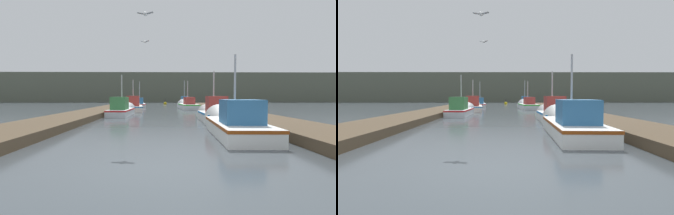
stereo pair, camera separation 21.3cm
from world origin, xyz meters
TOP-DOWN VIEW (x-y plane):
  - ground_plane at (0.00, 0.00)m, footprint 200.00×200.00m
  - dock_left at (-5.48, 16.00)m, footprint 2.74×40.00m
  - dock_right at (5.48, 16.00)m, footprint 2.74×40.00m
  - distant_shore_ridge at (0.00, 60.21)m, footprint 120.00×16.00m
  - fishing_boat_0 at (2.82, 5.38)m, footprint 1.95×6.35m
  - fishing_boat_1 at (3.00, 10.30)m, footprint 1.44×4.65m
  - fishing_boat_2 at (-3.15, 15.27)m, footprint 1.58×5.66m
  - fishing_boat_3 at (-2.88, 20.41)m, footprint 2.18×5.25m
  - fishing_boat_4 at (2.81, 24.53)m, footprint 2.06×6.25m
  - fishing_boat_5 at (-3.00, 29.04)m, footprint 1.85×4.81m
  - fishing_boat_6 at (3.18, 32.87)m, footprint 1.78×6.06m
  - mooring_piling_0 at (-4.31, 19.41)m, footprint 0.35×0.35m
  - mooring_piling_1 at (-4.20, 36.73)m, footprint 0.31×0.31m
  - channel_buoy at (0.46, 38.87)m, footprint 0.55×0.55m
  - seagull_lead at (-0.61, 3.78)m, footprint 0.56×0.30m
  - seagull_1 at (-1.09, 11.13)m, footprint 0.54×0.37m

SIDE VIEW (x-z plane):
  - ground_plane at x=0.00m, z-range 0.00..0.00m
  - channel_buoy at x=0.46m, z-range -0.37..0.68m
  - dock_left at x=-5.48m, z-range 0.00..0.36m
  - dock_right at x=5.48m, z-range 0.00..0.36m
  - fishing_boat_5 at x=-3.00m, z-range -1.52..2.24m
  - fishing_boat_0 at x=2.82m, z-range -1.42..2.24m
  - fishing_boat_4 at x=2.81m, z-range -1.41..2.23m
  - fishing_boat_3 at x=-2.88m, z-range -1.36..2.20m
  - fishing_boat_2 at x=-3.15m, z-range -1.34..2.22m
  - fishing_boat_6 at x=3.18m, z-range -1.60..2.50m
  - fishing_boat_1 at x=3.00m, z-range -1.22..2.12m
  - mooring_piling_1 at x=-4.20m, z-range 0.01..1.23m
  - mooring_piling_0 at x=-4.31m, z-range 0.01..1.30m
  - distant_shore_ridge at x=0.00m, z-range 0.00..6.59m
  - seagull_lead at x=-0.61m, z-range 4.25..4.37m
  - seagull_1 at x=-1.09m, z-range 4.79..4.91m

